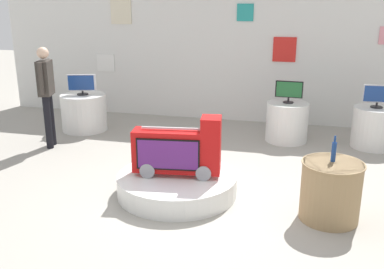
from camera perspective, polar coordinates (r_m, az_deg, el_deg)
ground_plane at (r=5.71m, az=-0.47°, el=-9.22°), size 30.00×30.00×0.00m
back_wall_display at (r=9.40m, az=6.14°, el=10.25°), size 10.80×0.13×2.81m
main_display_pedestal at (r=5.97m, az=-1.96°, el=-6.50°), size 1.62×1.62×0.28m
novelty_firetruck_tv at (r=5.79m, az=-1.78°, el=-2.21°), size 1.19×0.48×0.82m
display_pedestal_left_rear at (r=8.39m, az=22.66°, el=0.85°), size 0.75×0.75×0.73m
tv_on_left_rear at (r=8.25m, az=23.13°, el=4.74°), size 0.51×0.21×0.40m
display_pedestal_center_rear at (r=9.05m, az=-13.92°, el=2.83°), size 0.89×0.89×0.73m
tv_on_center_rear at (r=8.92m, az=-14.21°, el=6.43°), size 0.53×0.22×0.40m
display_pedestal_right_rear at (r=8.28m, az=12.30°, el=1.62°), size 0.77×0.77×0.73m
tv_on_right_rear at (r=8.14m, az=12.56°, el=5.61°), size 0.49×0.19×0.40m
side_table_round at (r=5.48m, az=17.66°, el=-7.00°), size 0.73×0.73×0.72m
bottle_on_side_table at (r=5.35m, az=18.04°, el=-2.08°), size 0.06×0.06×0.31m
shopper_browsing_near_truck at (r=8.03m, az=-18.51°, el=5.63°), size 0.30×0.54×1.77m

